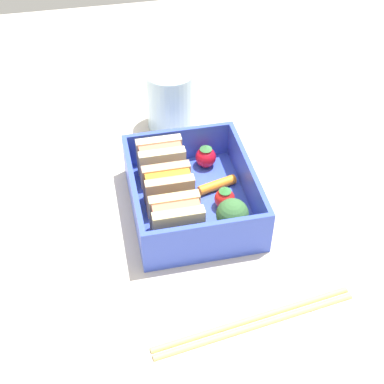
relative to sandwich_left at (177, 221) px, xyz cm
name	(u,v)px	position (x,y,z in cm)	size (l,w,h in cm)	color
ground_plane	(192,214)	(5.16, -2.81, -4.70)	(120.00, 120.00, 2.00)	beige
bento_tray	(192,205)	(5.16, -2.81, -3.10)	(17.27, 14.30, 1.20)	blue
bento_rim	(192,187)	(5.16, -2.81, -0.18)	(17.27, 14.30, 4.63)	blue
sandwich_left	(177,221)	(0.00, 0.00, 0.00)	(3.73, 5.63, 4.99)	#D8C181
sandwich_center_left	(168,189)	(5.16, 0.00, 0.00)	(3.73, 5.63, 4.99)	tan
sandwich_center	(161,161)	(10.31, 0.00, 0.00)	(3.73, 5.63, 4.99)	beige
broccoli_floret	(232,215)	(-0.73, -6.10, 0.26)	(3.66, 3.66, 4.68)	#82CF6C
strawberry_far_left	(225,198)	(3.50, -6.39, -1.15)	(2.45, 2.45, 3.05)	red
carrot_stick_far_left	(217,185)	(6.72, -6.30, -1.90)	(1.20, 1.20, 4.88)	orange
strawberry_left	(206,156)	(11.34, -5.93, -1.05)	(2.65, 2.65, 3.25)	red
chopstick_pair	(255,321)	(-11.97, -5.59, -3.35)	(4.34, 21.44, 0.70)	tan
drinking_glass	(170,99)	(22.73, -3.46, 0.56)	(6.72, 6.72, 8.51)	silver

